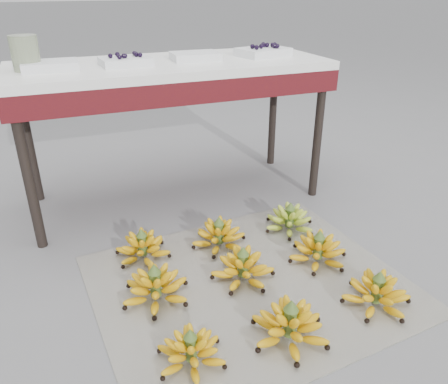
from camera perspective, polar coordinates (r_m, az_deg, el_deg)
name	(u,v)px	position (r m, az deg, el deg)	size (l,w,h in m)	color
ground	(265,271)	(1.97, 5.40, -10.24)	(60.00, 60.00, 0.00)	slate
newspaper_mat	(249,284)	(1.89, 3.32, -11.89)	(1.25, 1.05, 0.01)	beige
bunch_front_left	(191,351)	(1.54, -4.35, -20.05)	(0.29, 0.29, 0.15)	yellow
bunch_front_center	(290,326)	(1.62, 8.58, -16.89)	(0.29, 0.29, 0.17)	yellow
bunch_front_right	(377,293)	(1.84, 19.31, -12.40)	(0.31, 0.31, 0.16)	yellow
bunch_mid_left	(156,287)	(1.79, -8.92, -12.19)	(0.31, 0.31, 0.17)	yellow
bunch_mid_center	(243,268)	(1.88, 2.47, -9.90)	(0.34, 0.34, 0.16)	yellow
bunch_mid_right	(318,251)	(2.03, 12.19, -7.50)	(0.35, 0.35, 0.16)	yellow
bunch_back_left	(143,248)	(2.04, -10.58, -7.18)	(0.29, 0.29, 0.15)	yellow
bunch_back_center	(219,236)	(2.09, -0.66, -5.75)	(0.31, 0.31, 0.16)	yellow
bunch_back_right	(289,220)	(2.25, 8.55, -3.67)	(0.30, 0.30, 0.16)	#79B12F
vendor_table	(172,79)	(2.39, -6.86, 14.47)	(1.63, 0.65, 0.78)	black
tray_far_left	(50,66)	(2.26, -21.79, 15.09)	(0.25, 0.18, 0.04)	silver
tray_left	(126,61)	(2.28, -12.71, 16.34)	(0.25, 0.19, 0.06)	silver
tray_right	(195,56)	(2.40, -3.78, 17.29)	(0.25, 0.19, 0.04)	silver
tray_far_right	(263,51)	(2.54, 5.16, 17.81)	(0.30, 0.25, 0.07)	silver
glass_jar	(25,53)	(2.28, -24.54, 16.18)	(0.13, 0.13, 0.16)	beige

